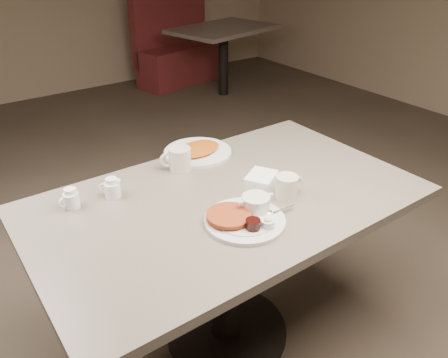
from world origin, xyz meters
TOP-DOWN VIEW (x-y plane):
  - room at (0.00, 0.00)m, footprint 7.04×8.04m
  - diner_table at (0.00, 0.00)m, footprint 1.50×0.90m
  - main_plate at (-0.04, -0.17)m, footprint 0.37×0.33m
  - coffee_mug_near at (0.19, -0.13)m, footprint 0.13×0.09m
  - napkin at (0.20, 0.03)m, footprint 0.17×0.16m
  - coffee_mug_far at (-0.03, 0.30)m, footprint 0.15×0.13m
  - creamer_left at (-0.51, 0.28)m, footprint 0.09×0.07m
  - creamer_right at (-0.36, 0.26)m, footprint 0.08×0.07m
  - hash_plate at (0.12, 0.39)m, footprint 0.37×0.37m
  - booth_back_right at (1.90, 3.52)m, footprint 1.36×1.51m

SIDE VIEW (x-z plane):
  - booth_back_right at x=1.90m, z-range -0.15..0.97m
  - diner_table at x=0.00m, z-range 0.21..0.96m
  - napkin at x=0.20m, z-range 0.75..0.77m
  - hash_plate at x=0.12m, z-range 0.75..0.78m
  - main_plate at x=-0.04m, z-range 0.74..0.81m
  - creamer_right at x=-0.36m, z-range 0.75..0.83m
  - creamer_left at x=-0.51m, z-range 0.75..0.83m
  - coffee_mug_near at x=0.19m, z-range 0.75..0.84m
  - coffee_mug_far at x=-0.03m, z-range 0.75..0.85m
  - room at x=0.00m, z-range -0.02..2.82m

